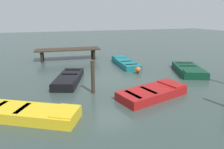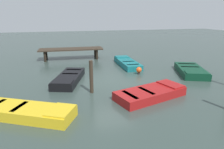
{
  "view_description": "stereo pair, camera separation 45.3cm",
  "coord_description": "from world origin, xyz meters",
  "px_view_note": "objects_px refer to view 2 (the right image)",
  "views": [
    {
      "loc": [
        -3.46,
        -10.51,
        3.68
      ],
      "look_at": [
        0.0,
        0.0,
        0.35
      ],
      "focal_mm": 31.34,
      "sensor_mm": 36.0,
      "label": 1
    },
    {
      "loc": [
        -3.03,
        -10.64,
        3.68
      ],
      "look_at": [
        0.0,
        0.0,
        0.35
      ],
      "focal_mm": 31.34,
      "sensor_mm": 36.0,
      "label": 2
    }
  ],
  "objects_px": {
    "rowboat_dark_green": "(191,70)",
    "rowboat_black": "(69,78)",
    "rowboat_red": "(151,93)",
    "rowboat_teal": "(127,63)",
    "marker_buoy": "(139,70)",
    "mooring_piling_center": "(91,77)",
    "dock_segment": "(71,50)",
    "rowboat_yellow": "(27,112)"
  },
  "relations": [
    {
      "from": "rowboat_yellow",
      "to": "rowboat_teal",
      "type": "distance_m",
      "value": 9.08
    },
    {
      "from": "rowboat_dark_green",
      "to": "marker_buoy",
      "type": "bearing_deg",
      "value": -81.92
    },
    {
      "from": "rowboat_dark_green",
      "to": "rowboat_black",
      "type": "relative_size",
      "value": 1.0
    },
    {
      "from": "rowboat_yellow",
      "to": "mooring_piling_center",
      "type": "xyz_separation_m",
      "value": [
        2.78,
        1.74,
        0.6
      ]
    },
    {
      "from": "rowboat_black",
      "to": "rowboat_red",
      "type": "distance_m",
      "value": 4.89
    },
    {
      "from": "mooring_piling_center",
      "to": "marker_buoy",
      "type": "bearing_deg",
      "value": 33.39
    },
    {
      "from": "dock_segment",
      "to": "rowboat_teal",
      "type": "xyz_separation_m",
      "value": [
        3.91,
        -3.55,
        -0.62
      ]
    },
    {
      "from": "rowboat_red",
      "to": "mooring_piling_center",
      "type": "height_order",
      "value": "mooring_piling_center"
    },
    {
      "from": "dock_segment",
      "to": "rowboat_black",
      "type": "xyz_separation_m",
      "value": [
        -0.66,
        -6.22,
        -0.62
      ]
    },
    {
      "from": "dock_segment",
      "to": "mooring_piling_center",
      "type": "bearing_deg",
      "value": -84.47
    },
    {
      "from": "rowboat_dark_green",
      "to": "rowboat_black",
      "type": "xyz_separation_m",
      "value": [
        -7.87,
        0.53,
        -0.0
      ]
    },
    {
      "from": "rowboat_dark_green",
      "to": "mooring_piling_center",
      "type": "height_order",
      "value": "mooring_piling_center"
    },
    {
      "from": "rowboat_dark_green",
      "to": "rowboat_teal",
      "type": "height_order",
      "value": "same"
    },
    {
      "from": "dock_segment",
      "to": "rowboat_black",
      "type": "distance_m",
      "value": 6.29
    },
    {
      "from": "dock_segment",
      "to": "mooring_piling_center",
      "type": "distance_m",
      "value": 8.27
    },
    {
      "from": "mooring_piling_center",
      "to": "marker_buoy",
      "type": "relative_size",
      "value": 3.4
    },
    {
      "from": "rowboat_red",
      "to": "rowboat_teal",
      "type": "bearing_deg",
      "value": 64.83
    },
    {
      "from": "rowboat_red",
      "to": "marker_buoy",
      "type": "xyz_separation_m",
      "value": [
        0.99,
        3.69,
        0.07
      ]
    },
    {
      "from": "rowboat_black",
      "to": "rowboat_teal",
      "type": "xyz_separation_m",
      "value": [
        4.57,
        2.67,
        -0.0
      ]
    },
    {
      "from": "rowboat_teal",
      "to": "marker_buoy",
      "type": "height_order",
      "value": "marker_buoy"
    },
    {
      "from": "rowboat_yellow",
      "to": "marker_buoy",
      "type": "bearing_deg",
      "value": 61.39
    },
    {
      "from": "rowboat_black",
      "to": "marker_buoy",
      "type": "distance_m",
      "value": 4.53
    },
    {
      "from": "rowboat_yellow",
      "to": "mooring_piling_center",
      "type": "relative_size",
      "value": 2.31
    },
    {
      "from": "rowboat_dark_green",
      "to": "mooring_piling_center",
      "type": "bearing_deg",
      "value": -55.7
    },
    {
      "from": "rowboat_red",
      "to": "marker_buoy",
      "type": "relative_size",
      "value": 7.52
    },
    {
      "from": "rowboat_dark_green",
      "to": "rowboat_yellow",
      "type": "xyz_separation_m",
      "value": [
        -9.69,
        -3.26,
        -0.0
      ]
    },
    {
      "from": "rowboat_dark_green",
      "to": "marker_buoy",
      "type": "height_order",
      "value": "marker_buoy"
    },
    {
      "from": "rowboat_red",
      "to": "rowboat_yellow",
      "type": "bearing_deg",
      "value": 168.91
    },
    {
      "from": "rowboat_red",
      "to": "marker_buoy",
      "type": "bearing_deg",
      "value": 59.54
    },
    {
      "from": "dock_segment",
      "to": "rowboat_teal",
      "type": "distance_m",
      "value": 5.32
    },
    {
      "from": "rowboat_black",
      "to": "rowboat_teal",
      "type": "bearing_deg",
      "value": 139.29
    },
    {
      "from": "dock_segment",
      "to": "rowboat_yellow",
      "type": "relative_size",
      "value": 1.46
    },
    {
      "from": "dock_segment",
      "to": "rowboat_dark_green",
      "type": "relative_size",
      "value": 1.54
    },
    {
      "from": "mooring_piling_center",
      "to": "marker_buoy",
      "type": "distance_m",
      "value": 4.29
    },
    {
      "from": "rowboat_dark_green",
      "to": "rowboat_yellow",
      "type": "relative_size",
      "value": 0.95
    },
    {
      "from": "mooring_piling_center",
      "to": "rowboat_red",
      "type": "bearing_deg",
      "value": -27.77
    },
    {
      "from": "marker_buoy",
      "to": "rowboat_red",
      "type": "bearing_deg",
      "value": -105.1
    },
    {
      "from": "rowboat_teal",
      "to": "marker_buoy",
      "type": "xyz_separation_m",
      "value": [
        -0.05,
        -2.37,
        0.07
      ]
    },
    {
      "from": "rowboat_black",
      "to": "mooring_piling_center",
      "type": "distance_m",
      "value": 2.34
    },
    {
      "from": "rowboat_dark_green",
      "to": "mooring_piling_center",
      "type": "distance_m",
      "value": 7.09
    },
    {
      "from": "rowboat_red",
      "to": "rowboat_black",
      "type": "bearing_deg",
      "value": 120.77
    },
    {
      "from": "rowboat_dark_green",
      "to": "rowboat_yellow",
      "type": "height_order",
      "value": "same"
    }
  ]
}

